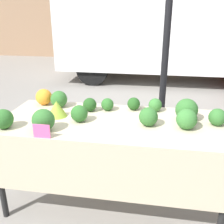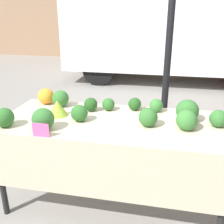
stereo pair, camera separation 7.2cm
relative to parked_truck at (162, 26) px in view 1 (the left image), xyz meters
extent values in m
plane|color=gray|center=(-0.45, -4.88, -1.35)|extent=(40.00, 40.00, 0.00)
cylinder|color=black|center=(-0.02, -4.12, 0.02)|extent=(0.07, 0.07, 2.75)
cube|color=white|center=(-0.53, 0.00, 0.08)|extent=(3.88, 1.98, 2.19)
cylinder|color=black|center=(-1.60, -0.80, -0.97)|extent=(0.76, 0.22, 0.76)
cylinder|color=black|center=(-1.60, 0.80, -0.97)|extent=(0.76, 0.22, 0.76)
cube|color=beige|center=(-0.45, -4.88, -0.55)|extent=(1.90, 0.82, 0.03)
cube|color=beige|center=(-0.45, -5.28, -0.79)|extent=(1.90, 0.01, 0.45)
cylinder|color=black|center=(-1.34, -5.23, -0.96)|extent=(0.05, 0.05, 0.79)
cylinder|color=black|center=(-1.34, -4.53, -0.96)|extent=(0.05, 0.05, 0.79)
cylinder|color=black|center=(0.44, -4.53, -0.96)|extent=(0.05, 0.05, 0.79)
sphere|color=orange|center=(-1.18, -4.58, -0.45)|extent=(0.16, 0.16, 0.16)
cone|color=#93B238|center=(-0.94, -4.85, -0.46)|extent=(0.17, 0.17, 0.14)
sphere|color=#23511E|center=(-0.29, -4.58, -0.47)|extent=(0.12, 0.12, 0.12)
sphere|color=#336B2D|center=(-1.00, -4.62, -0.45)|extent=(0.16, 0.16, 0.16)
sphere|color=#23511E|center=(-0.69, -4.68, -0.47)|extent=(0.13, 0.13, 0.13)
sphere|color=#336B2D|center=(-0.15, -4.93, -0.45)|extent=(0.15, 0.15, 0.15)
sphere|color=#336B2D|center=(-0.93, -5.15, -0.44)|extent=(0.17, 0.17, 0.17)
sphere|color=#2D6628|center=(-0.53, -4.64, -0.47)|extent=(0.12, 0.12, 0.12)
sphere|color=#336B2D|center=(0.40, -4.83, -0.46)|extent=(0.14, 0.14, 0.14)
sphere|color=#387533|center=(-0.10, -4.59, -0.47)|extent=(0.12, 0.12, 0.12)
sphere|color=#2D6628|center=(-0.71, -4.94, -0.46)|extent=(0.14, 0.14, 0.14)
sphere|color=#336B2D|center=(0.16, -4.76, -0.44)|extent=(0.19, 0.19, 0.19)
sphere|color=#2D6628|center=(-1.26, -5.17, -0.45)|extent=(0.16, 0.16, 0.16)
sphere|color=#387533|center=(0.15, -4.94, -0.45)|extent=(0.16, 0.16, 0.16)
cube|color=#F45B9E|center=(-0.90, -5.28, -0.48)|extent=(0.13, 0.01, 0.11)
camera|label=1|loc=(-0.12, -6.88, 0.33)|focal=42.00mm
camera|label=2|loc=(-0.05, -6.87, 0.33)|focal=42.00mm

